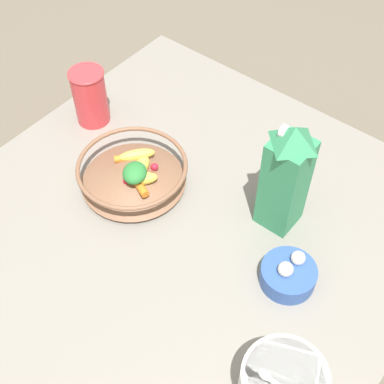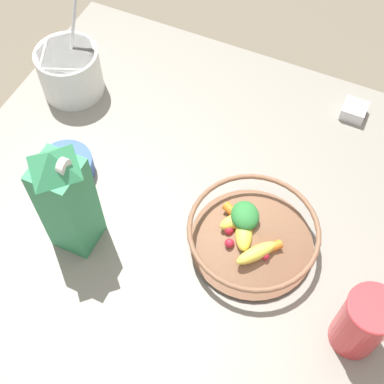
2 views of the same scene
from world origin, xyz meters
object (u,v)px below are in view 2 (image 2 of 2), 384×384
drinking_cup (363,322)px  garlic_bowl (66,166)px  fruit_bowl (252,235)px  milk_carton (66,199)px  yogurt_tub (70,70)px  spice_jar (354,111)px

drinking_cup → garlic_bowl: bearing=81.7°
fruit_bowl → garlic_bowl: 0.41m
milk_carton → garlic_bowl: size_ratio=2.46×
yogurt_tub → garlic_bowl: (-0.21, -0.11, -0.04)m
fruit_bowl → drinking_cup: bearing=-112.8°
milk_carton → garlic_bowl: (0.12, 0.10, -0.11)m
milk_carton → yogurt_tub: size_ratio=1.19×
yogurt_tub → drinking_cup: (-0.30, -0.74, 0.01)m
garlic_bowl → drinking_cup: bearing=-98.3°
milk_carton → drinking_cup: size_ratio=1.85×
milk_carton → spice_jar: size_ratio=5.24×
fruit_bowl → yogurt_tub: bearing=68.3°
yogurt_tub → drinking_cup: bearing=-112.0°
fruit_bowl → yogurt_tub: size_ratio=1.09×
milk_carton → spice_jar: bearing=-37.6°
garlic_bowl → fruit_bowl: bearing=-89.6°
milk_carton → yogurt_tub: milk_carton is taller
milk_carton → yogurt_tub: (0.33, 0.21, -0.07)m
fruit_bowl → garlic_bowl: (-0.00, 0.41, -0.01)m
milk_carton → drinking_cup: milk_carton is taller
fruit_bowl → spice_jar: fruit_bowl is taller
yogurt_tub → drinking_cup: size_ratio=1.55×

